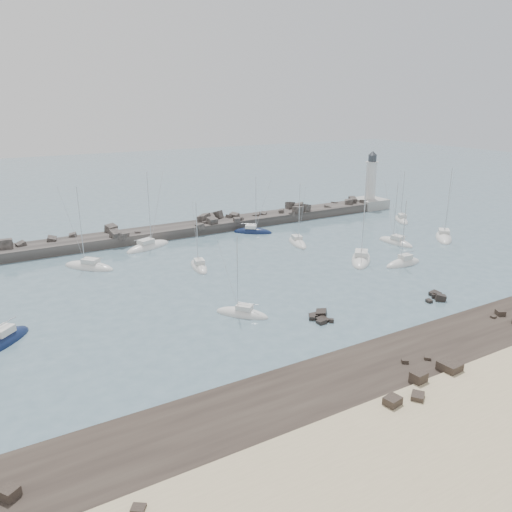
{
  "coord_description": "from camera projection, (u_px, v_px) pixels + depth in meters",
  "views": [
    {
      "loc": [
        -38.41,
        -52.88,
        26.12
      ],
      "look_at": [
        -0.63,
        12.0,
        2.21
      ],
      "focal_mm": 35.0,
      "sensor_mm": 36.0,
      "label": 1
    }
  ],
  "objects": [
    {
      "name": "sailboat_4",
      "position": [
        148.0,
        247.0,
        90.58
      ],
      "size": [
        9.86,
        6.11,
        14.87
      ],
      "color": "silver",
      "rests_on": "ground"
    },
    {
      "name": "ground",
      "position": [
        303.0,
        293.0,
        69.88
      ],
      "size": [
        400.0,
        400.0,
        0.0
      ],
      "primitive_type": "plane",
      "color": "slate",
      "rests_on": "ground"
    },
    {
      "name": "sailboat_2",
      "position": [
        2.0,
        342.0,
        55.37
      ],
      "size": [
        7.51,
        7.42,
        13.01
      ],
      "color": "#0F1B40",
      "rests_on": "ground"
    },
    {
      "name": "sailboat_10",
      "position": [
        396.0,
        243.0,
        93.46
      ],
      "size": [
        3.03,
        7.89,
        12.32
      ],
      "color": "silver",
      "rests_on": "ground"
    },
    {
      "name": "sailboat_11",
      "position": [
        444.0,
        238.0,
        96.75
      ],
      "size": [
        8.78,
        8.69,
        14.84
      ],
      "color": "silver",
      "rests_on": "ground"
    },
    {
      "name": "breakwater",
      "position": [
        160.0,
        236.0,
        97.58
      ],
      "size": [
        115.0,
        7.5,
        4.95
      ],
      "color": "#322F2D",
      "rests_on": "ground"
    },
    {
      "name": "sailboat_7",
      "position": [
        361.0,
        260.0,
        83.66
      ],
      "size": [
        9.26,
        9.33,
        15.83
      ],
      "color": "silver",
      "rests_on": "ground"
    },
    {
      "name": "sailboat_5",
      "position": [
        242.0,
        314.0,
        62.69
      ],
      "size": [
        6.14,
        6.73,
        11.12
      ],
      "color": "silver",
      "rests_on": "ground"
    },
    {
      "name": "sailboat_12",
      "position": [
        401.0,
        220.0,
        110.35
      ],
      "size": [
        5.74,
        7.48,
        11.88
      ],
      "color": "silver",
      "rests_on": "ground"
    },
    {
      "name": "sailboat_1",
      "position": [
        89.0,
        267.0,
        80.0
      ],
      "size": [
        7.99,
        8.58,
        14.11
      ],
      "color": "silver",
      "rests_on": "ground"
    },
    {
      "name": "sailboat_6",
      "position": [
        297.0,
        243.0,
        93.24
      ],
      "size": [
        4.58,
        8.17,
        12.36
      ],
      "color": "silver",
      "rests_on": "ground"
    },
    {
      "name": "sailboat_3",
      "position": [
        199.0,
        267.0,
        80.11
      ],
      "size": [
        3.53,
        7.44,
        11.46
      ],
      "color": "silver",
      "rests_on": "ground"
    },
    {
      "name": "rock_shelf",
      "position": [
        426.0,
        361.0,
        51.78
      ],
      "size": [
        140.0,
        12.0,
        1.8
      ],
      "color": "black",
      "rests_on": "ground"
    },
    {
      "name": "sailboat_8",
      "position": [
        253.0,
        232.0,
        100.88
      ],
      "size": [
        7.6,
        6.76,
        12.39
      ],
      "color": "#0F1B40",
      "rests_on": "ground"
    },
    {
      "name": "rock_cluster_near",
      "position": [
        320.0,
        318.0,
        61.56
      ],
      "size": [
        3.19,
        3.38,
        1.56
      ],
      "color": "black",
      "rests_on": "ground"
    },
    {
      "name": "sailboat_9",
      "position": [
        403.0,
        264.0,
        81.56
      ],
      "size": [
        7.25,
        2.28,
        11.73
      ],
      "color": "silver",
      "rests_on": "ground"
    },
    {
      "name": "rock_cluster_far",
      "position": [
        437.0,
        297.0,
        68.01
      ],
      "size": [
        3.7,
        3.12,
        1.64
      ],
      "color": "black",
      "rests_on": "ground"
    },
    {
      "name": "lighthouse",
      "position": [
        370.0,
        195.0,
        122.77
      ],
      "size": [
        7.0,
        7.0,
        14.6
      ],
      "color": "gray",
      "rests_on": "ground"
    }
  ]
}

